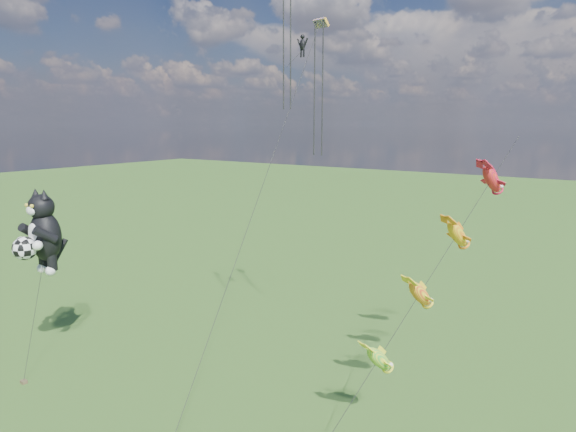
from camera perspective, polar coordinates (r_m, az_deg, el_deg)
The scene contains 4 objects.
ground at distance 32.34m, azimuth -23.40°, elevation -20.38°, with size 300.00×300.00×0.00m, color #1C4511.
cat_kite_rig at distance 35.55m, azimuth -27.23°, elevation -1.73°, with size 2.79×4.25×12.17m.
fish_windsock_rig at distance 27.67m, azimuth 17.37°, elevation -5.50°, with size 5.76×14.97×15.60m.
parafoil_rig at distance 31.48m, azimuth 1.45°, elevation 18.15°, with size 2.80×17.40×24.55m.
Camera 1 is at (24.14, -14.07, 16.28)m, focal length 30.00 mm.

